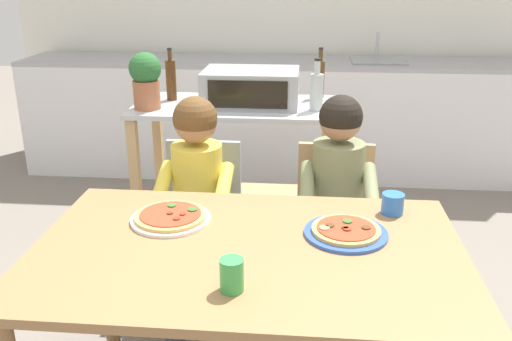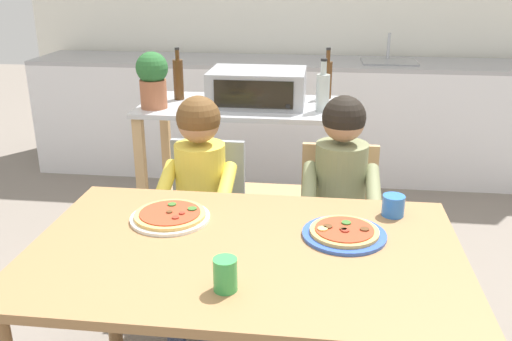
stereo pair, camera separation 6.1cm
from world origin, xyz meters
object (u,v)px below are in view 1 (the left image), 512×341
at_px(potted_herb_plant, 146,79).
at_px(drinking_cup_blue, 393,204).
at_px(pizza_plate_white, 171,217).
at_px(dining_chair_right, 334,221).
at_px(bottle_tall_green_wine, 317,90).
at_px(bottle_squat_spirits, 171,79).
at_px(bottle_dark_olive_oil, 320,78).
at_px(toaster_oven, 251,87).
at_px(dining_table, 248,273).
at_px(child_in_olive_shirt, 338,193).
at_px(pizza_plate_blue_rimmed, 346,231).
at_px(drinking_cup_green, 232,275).
at_px(child_in_yellow_shirt, 195,189).
at_px(kitchen_island_cart, 236,155).
at_px(dining_chair_left, 202,218).

distance_m(potted_herb_plant, drinking_cup_blue, 1.48).
bearing_deg(pizza_plate_white, dining_chair_right, 42.97).
xyz_separation_m(bottle_tall_green_wine, drinking_cup_blue, (0.27, -0.95, -0.21)).
bearing_deg(bottle_squat_spirits, bottle_dark_olive_oil, 9.15).
bearing_deg(toaster_oven, dining_table, -84.86).
relative_size(child_in_olive_shirt, drinking_cup_blue, 13.26).
xyz_separation_m(potted_herb_plant, pizza_plate_blue_rimmed, (0.97, -1.09, -0.28)).
bearing_deg(drinking_cup_blue, drinking_cup_green, -132.72).
bearing_deg(dining_table, bottle_squat_spirits, 111.97).
distance_m(toaster_oven, drinking_cup_green, 1.62).
bearing_deg(pizza_plate_white, toaster_oven, 81.93).
bearing_deg(drinking_cup_green, child_in_yellow_shirt, 107.73).
bearing_deg(pizza_plate_blue_rimmed, drinking_cup_blue, 46.71).
height_order(dining_table, pizza_plate_blue_rimmed, pizza_plate_blue_rimmed).
distance_m(potted_herb_plant, child_in_olive_shirt, 1.19).
bearing_deg(pizza_plate_blue_rimmed, child_in_olive_shirt, 89.97).
bearing_deg(bottle_squat_spirits, pizza_plate_white, -77.23).
height_order(pizza_plate_white, pizza_plate_blue_rimmed, same).
distance_m(drinking_cup_green, drinking_cup_blue, 0.75).
height_order(kitchen_island_cart, bottle_tall_green_wine, bottle_tall_green_wine).
distance_m(bottle_tall_green_wine, child_in_olive_shirt, 0.71).
bearing_deg(kitchen_island_cart, dining_chair_left, -97.71).
xyz_separation_m(child_in_olive_shirt, drinking_cup_blue, (0.18, -0.31, 0.09)).
bearing_deg(dining_chair_right, bottle_squat_spirits, 142.58).
distance_m(bottle_dark_olive_oil, drinking_cup_blue, 1.29).
distance_m(bottle_tall_green_wine, potted_herb_plant, 0.88).
relative_size(bottle_dark_olive_oil, dining_chair_right, 0.35).
bearing_deg(dining_table, toaster_oven, 95.14).
distance_m(potted_herb_plant, pizza_plate_white, 1.13).
bearing_deg(toaster_oven, drinking_cup_green, -86.25).
bearing_deg(dining_table, drinking_cup_green, -93.85).
relative_size(bottle_dark_olive_oil, drinking_cup_green, 2.94).
xyz_separation_m(bottle_tall_green_wine, pizza_plate_white, (-0.51, -1.08, -0.23)).
relative_size(bottle_squat_spirits, drinking_cup_blue, 3.59).
height_order(potted_herb_plant, pizza_plate_white, potted_herb_plant).
relative_size(dining_chair_left, dining_chair_right, 1.00).
distance_m(bottle_tall_green_wine, pizza_plate_blue_rimmed, 1.16).
bearing_deg(dining_chair_left, bottle_squat_spirits, 112.14).
bearing_deg(potted_herb_plant, pizza_plate_white, -70.70).
bearing_deg(potted_herb_plant, toaster_oven, 15.54).
height_order(bottle_squat_spirits, child_in_yellow_shirt, bottle_squat_spirits).
bearing_deg(dining_chair_left, dining_chair_right, 1.23).
height_order(bottle_tall_green_wine, dining_chair_right, bottle_tall_green_wine).
bearing_deg(bottle_dark_olive_oil, dining_chair_right, -85.06).
xyz_separation_m(bottle_tall_green_wine, dining_table, (-0.23, -1.25, -0.34)).
height_order(kitchen_island_cart, child_in_olive_shirt, child_in_olive_shirt).
bearing_deg(bottle_dark_olive_oil, dining_chair_left, -123.04).
xyz_separation_m(bottle_squat_spirits, drinking_cup_green, (0.55, -1.67, -0.21)).
height_order(dining_chair_left, child_in_olive_shirt, child_in_olive_shirt).
relative_size(child_in_olive_shirt, pizza_plate_white, 3.77).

